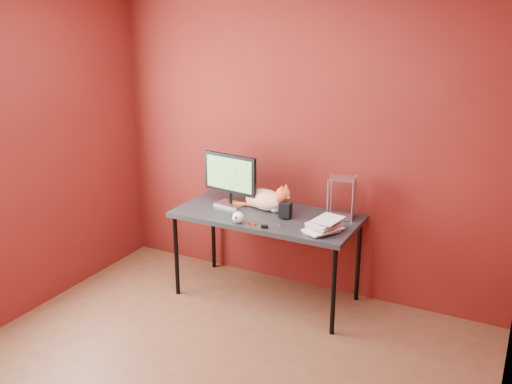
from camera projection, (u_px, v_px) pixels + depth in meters
The scene contains 11 objects.
room at pixel (184, 176), 3.20m from camera, with size 3.52×3.52×2.61m.
desk at pixel (267, 220), 4.65m from camera, with size 1.50×0.70×0.75m.
monitor at pixel (230, 177), 4.77m from camera, with size 0.51×0.19×0.44m.
cat at pixel (266, 199), 4.71m from camera, with size 0.55×0.28×0.26m.
skull_mug at pixel (238, 217), 4.42m from camera, with size 0.09×0.10×0.09m.
speaker at pixel (285, 211), 4.53m from camera, with size 0.11×0.11×0.13m.
book_stack at pixel (319, 151), 4.14m from camera, with size 0.28×0.30×1.21m.
wire_rack at pixel (342, 198), 4.51m from camera, with size 0.22×0.19×0.34m.
pocket_knife at pixel (252, 224), 4.41m from camera, with size 0.07×0.02×0.01m, color #9C170C.
black_gadget at pixel (265, 227), 4.33m from camera, with size 0.05×0.03×0.02m, color black.
washer at pixel (280, 225), 4.40m from camera, with size 0.04×0.04×0.00m, color #B9B8BD.
Camera 1 is at (1.76, -2.55, 2.34)m, focal length 40.00 mm.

